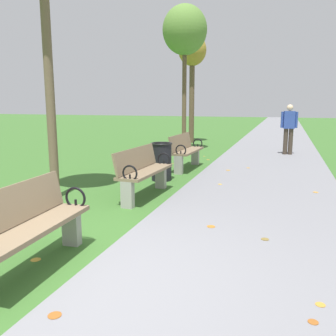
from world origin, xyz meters
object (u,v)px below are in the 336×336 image
at_px(tree_2, 185,31).
at_px(trash_bin, 162,161).
at_px(tree_3, 192,55).
at_px(pedestrian_walking, 289,127).
at_px(park_bench_2, 143,171).
at_px(park_bench_3, 186,150).
at_px(park_bench_1, 28,226).

bearing_deg(tree_2, trash_bin, -80.31).
distance_m(tree_3, pedestrian_walking, 5.43).
bearing_deg(tree_2, park_bench_2, -81.22).
bearing_deg(tree_3, park_bench_3, -77.04).
relative_size(park_bench_1, park_bench_3, 1.00).
bearing_deg(park_bench_1, park_bench_2, 90.00).
height_order(park_bench_1, pedestrian_walking, pedestrian_walking).
relative_size(park_bench_2, trash_bin, 1.93).
relative_size(pedestrian_walking, trash_bin, 1.93).
relative_size(park_bench_2, tree_2, 0.33).
bearing_deg(pedestrian_walking, park_bench_1, -104.87).
xyz_separation_m(tree_2, trash_bin, (0.83, -4.84, -3.63)).
relative_size(park_bench_2, tree_3, 0.36).
distance_m(park_bench_2, tree_3, 9.64).
xyz_separation_m(park_bench_2, pedestrian_walking, (2.53, 6.42, 0.44)).
bearing_deg(park_bench_2, park_bench_3, 90.00).
height_order(park_bench_3, trash_bin, park_bench_3).
bearing_deg(tree_3, park_bench_2, -81.21).
distance_m(park_bench_2, trash_bin, 1.47).
bearing_deg(park_bench_2, tree_3, 98.79).
bearing_deg(park_bench_2, trash_bin, 95.76).
bearing_deg(pedestrian_walking, park_bench_2, -111.54).
xyz_separation_m(park_bench_1, trash_bin, (-0.15, 4.58, -0.06)).
bearing_deg(park_bench_3, pedestrian_walking, 53.81).
relative_size(park_bench_3, pedestrian_walking, 1.00).
bearing_deg(tree_3, park_bench_1, -83.45).
relative_size(park_bench_1, trash_bin, 1.93).
bearing_deg(tree_2, pedestrian_walking, 1.90).
bearing_deg(park_bench_3, park_bench_2, -90.00).
bearing_deg(trash_bin, tree_2, 99.69).
height_order(park_bench_2, trash_bin, park_bench_2).
bearing_deg(park_bench_1, tree_2, 95.90).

